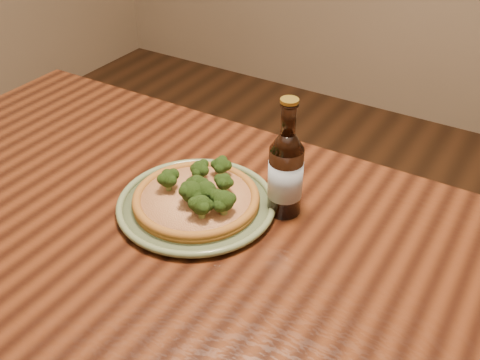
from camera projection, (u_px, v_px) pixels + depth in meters
The scene contains 4 objects.
table at pixel (190, 288), 1.06m from camera, with size 1.60×0.90×0.75m.
plate at pixel (196, 204), 1.10m from camera, with size 0.31×0.31×0.02m.
pizza at pixel (197, 197), 1.09m from camera, with size 0.25×0.25×0.07m.
beer_bottle at pixel (286, 172), 1.05m from camera, with size 0.07×0.07×0.24m.
Camera 1 is at (0.47, -0.49, 1.43)m, focal length 42.00 mm.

